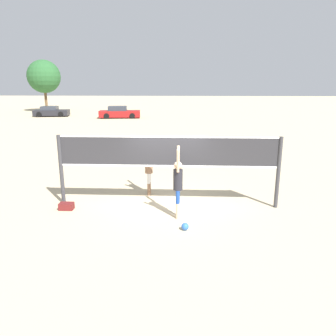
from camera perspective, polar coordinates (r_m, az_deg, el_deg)
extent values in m
plane|color=#C6B28C|center=(11.12, 0.00, -6.50)|extent=(200.00, 200.00, 0.00)
cylinder|color=#38383D|center=(11.49, -18.10, -0.35)|extent=(0.13, 0.13, 2.36)
cylinder|color=#38383D|center=(11.17, 18.65, -0.82)|extent=(0.13, 0.13, 2.36)
cube|color=#2D2D33|center=(10.60, 0.00, 2.89)|extent=(7.02, 0.02, 1.02)
cube|color=white|center=(10.51, 0.00, 5.46)|extent=(7.02, 0.03, 0.06)
cube|color=white|center=(10.70, 0.00, 0.37)|extent=(7.02, 0.03, 0.06)
cylinder|color=beige|center=(9.99, 1.69, -7.50)|extent=(0.11, 0.11, 0.49)
cylinder|color=#1E47A5|center=(9.83, 1.71, -5.09)|extent=(0.12, 0.12, 0.40)
cylinder|color=beige|center=(10.17, 1.71, -7.08)|extent=(0.11, 0.11, 0.49)
cylinder|color=#1E47A5|center=(10.02, 1.73, -4.71)|extent=(0.12, 0.12, 0.40)
cylinder|color=#26262D|center=(9.76, 1.74, -2.05)|extent=(0.28, 0.28, 0.63)
sphere|color=beige|center=(9.65, 1.76, 0.45)|extent=(0.24, 0.24, 0.24)
cylinder|color=beige|center=(9.37, 1.74, 1.22)|extent=(0.08, 0.22, 0.71)
cylinder|color=beige|center=(9.84, 1.80, 1.87)|extent=(0.08, 0.22, 0.71)
cylinder|color=#8C664C|center=(12.20, -3.26, -3.45)|extent=(0.11, 0.11, 0.46)
cylinder|color=white|center=(12.08, -3.29, -1.58)|extent=(0.12, 0.12, 0.37)
cylinder|color=#8C664C|center=(12.01, -3.36, -3.75)|extent=(0.11, 0.11, 0.46)
cylinder|color=white|center=(11.89, -3.39, -1.85)|extent=(0.12, 0.12, 0.37)
cylinder|color=#8C664C|center=(11.86, -3.37, 0.52)|extent=(0.28, 0.28, 0.59)
sphere|color=#8C664C|center=(11.77, -3.40, 2.44)|extent=(0.23, 0.23, 0.23)
cylinder|color=#8C664C|center=(11.97, -3.29, 3.51)|extent=(0.08, 0.21, 0.66)
cylinder|color=#8C664C|center=(11.50, -3.54, 3.06)|extent=(0.08, 0.21, 0.66)
sphere|color=blue|center=(9.31, 2.99, -10.14)|extent=(0.21, 0.21, 0.21)
cube|color=maroon|center=(11.22, -17.27, -6.37)|extent=(0.45, 0.29, 0.22)
cube|color=maroon|center=(39.78, -8.39, 9.33)|extent=(4.98, 2.43, 0.75)
cube|color=#2D333D|center=(39.75, -8.77, 10.23)|extent=(2.35, 1.95, 0.52)
cylinder|color=black|center=(40.60, -6.18, 9.24)|extent=(0.66, 0.30, 0.64)
cylinder|color=black|center=(38.85, -6.25, 9.01)|extent=(0.66, 0.30, 0.64)
cylinder|color=black|center=(40.80, -10.40, 9.12)|extent=(0.66, 0.30, 0.64)
cylinder|color=black|center=(39.06, -10.66, 8.88)|extent=(0.66, 0.30, 0.64)
cube|color=#232328|center=(43.83, -19.60, 9.08)|extent=(4.38, 2.46, 0.68)
cube|color=#2D333D|center=(43.84, -19.93, 9.79)|extent=(2.10, 1.99, 0.46)
cylinder|color=black|center=(44.42, -17.67, 9.10)|extent=(0.66, 0.31, 0.64)
cylinder|color=black|center=(42.67, -18.18, 8.87)|extent=(0.66, 0.31, 0.64)
cylinder|color=black|center=(45.04, -20.91, 8.90)|extent=(0.66, 0.31, 0.64)
cylinder|color=black|center=(43.31, -21.54, 8.66)|extent=(0.66, 0.31, 0.64)
cylinder|color=brown|center=(51.39, -20.50, 11.22)|extent=(0.37, 0.37, 3.68)
sphere|color=#285B2D|center=(51.36, -20.81, 14.68)|extent=(4.62, 4.62, 4.62)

